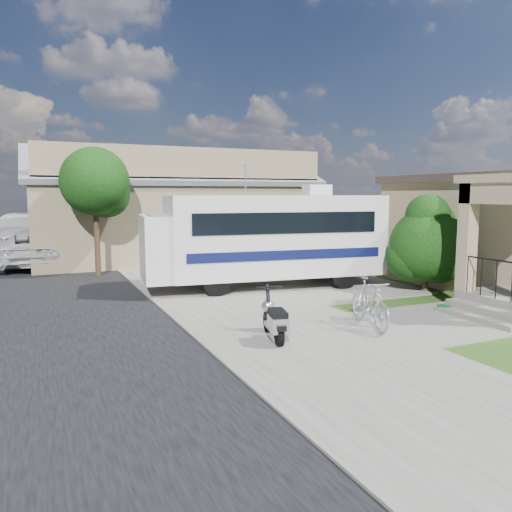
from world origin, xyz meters
name	(u,v)px	position (x,y,z in m)	size (l,w,h in m)	color
ground	(321,324)	(0.00, 0.00, 0.00)	(120.00, 120.00, 0.00)	#1F4312
sidewalk_slab	(168,267)	(-1.00, 10.00, 0.03)	(4.00, 80.00, 0.06)	#5A5951
driveway_slab	(287,285)	(1.50, 4.50, 0.03)	(7.00, 6.00, 0.05)	#5A5951
walk_slab	(454,319)	(3.00, -1.00, 0.03)	(4.00, 3.00, 0.05)	#5A5951
warehouse	(167,214)	(0.00, 13.97, 1.99)	(12.50, 8.40, 5.04)	#746248
street_tree_a	(98,185)	(-3.70, 9.05, 3.25)	(2.44, 2.40, 4.58)	#2E2114
street_tree_b	(75,185)	(-3.70, 19.05, 3.39)	(2.44, 2.40, 4.73)	#2E2114
street_tree_c	(65,192)	(-3.70, 28.05, 3.10)	(2.44, 2.40, 4.42)	#2E2114
motorhome	(266,236)	(0.76, 4.53, 1.63)	(7.62, 3.18, 3.79)	beige
shrub	(427,242)	(4.86, 1.97, 1.50)	(2.39, 2.28, 2.94)	#2E2114
scooter	(274,320)	(-1.60, -0.84, 0.45)	(0.68, 1.51, 1.00)	black
bicycle	(370,305)	(0.71, -0.83, 0.54)	(0.51, 1.80, 1.08)	#ABAAB2
pickup_truck	(35,248)	(-5.83, 12.64, 0.74)	(2.47, 5.35, 1.49)	silver
van	(20,232)	(-6.48, 19.62, 0.96)	(2.70, 6.65, 1.93)	silver
garden_hose	(444,310)	(3.36, -0.32, 0.08)	(0.34, 0.34, 0.15)	#115921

